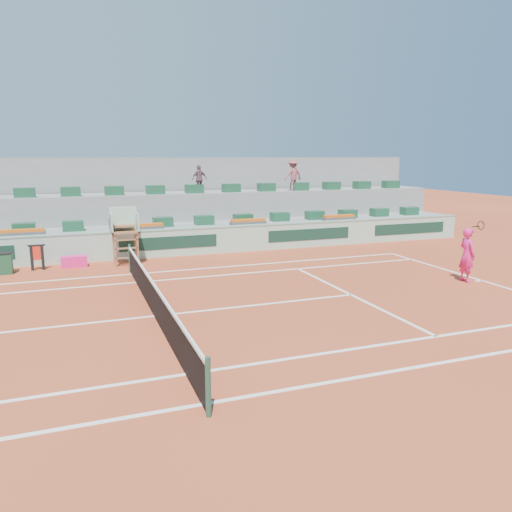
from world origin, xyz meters
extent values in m
plane|color=#A93E20|center=(0.00, 0.00, 0.00)|extent=(90.00, 90.00, 0.00)
cube|color=gray|center=(0.00, 10.70, 0.60)|extent=(36.00, 4.00, 1.20)
cube|color=gray|center=(0.00, 12.30, 1.30)|extent=(36.00, 2.40, 2.60)
cube|color=gray|center=(0.00, 13.90, 2.20)|extent=(36.00, 0.40, 4.40)
cube|color=#FE2185|center=(-2.06, 7.63, 0.23)|extent=(1.02, 0.45, 0.45)
imported|color=#7B525D|center=(4.27, 11.66, 3.32)|extent=(0.90, 0.54, 1.43)
imported|color=#9D4E56|center=(9.59, 11.73, 3.46)|extent=(1.24, 0.89, 1.73)
cube|color=white|center=(11.88, 0.00, 0.01)|extent=(0.12, 10.97, 0.01)
cube|color=white|center=(0.00, -5.49, 0.01)|extent=(23.77, 0.12, 0.01)
cube|color=white|center=(0.00, 5.49, 0.01)|extent=(23.77, 0.12, 0.01)
cube|color=white|center=(0.00, -4.12, 0.01)|extent=(23.77, 0.12, 0.01)
cube|color=white|center=(0.00, 4.12, 0.01)|extent=(23.77, 0.12, 0.01)
cube|color=white|center=(6.40, 0.00, 0.01)|extent=(0.12, 8.23, 0.01)
cube|color=white|center=(0.00, 0.00, 0.01)|extent=(12.80, 0.12, 0.01)
cube|color=white|center=(11.73, 0.00, 0.01)|extent=(0.30, 0.12, 0.01)
cube|color=black|center=(0.00, 0.00, 0.46)|extent=(0.03, 11.87, 0.92)
cube|color=white|center=(0.00, 0.00, 0.95)|extent=(0.06, 11.87, 0.07)
cylinder|color=#214D38|center=(0.00, -5.94, 0.55)|extent=(0.10, 0.10, 1.10)
cylinder|color=#214D38|center=(0.00, 5.94, 0.55)|extent=(0.10, 0.10, 1.10)
cube|color=#A4CEB5|center=(0.00, 8.50, 0.60)|extent=(36.00, 0.30, 1.20)
cube|color=#7CA792|center=(0.00, 8.50, 1.23)|extent=(36.00, 0.34, 0.06)
cube|color=#143729|center=(2.00, 8.34, 0.65)|extent=(4.40, 0.02, 0.56)
cube|color=#143729|center=(9.00, 8.34, 0.65)|extent=(4.40, 0.02, 0.56)
cube|color=#143729|center=(15.00, 8.34, 0.65)|extent=(4.40, 0.02, 0.56)
cube|color=brown|center=(-0.45, 7.05, 0.68)|extent=(0.08, 0.08, 1.35)
cube|color=brown|center=(0.45, 7.05, 0.68)|extent=(0.08, 0.08, 1.35)
cube|color=brown|center=(-0.45, 7.75, 0.68)|extent=(0.08, 0.08, 1.35)
cube|color=brown|center=(0.45, 7.75, 0.68)|extent=(0.08, 0.08, 1.35)
cube|color=brown|center=(0.00, 7.40, 1.39)|extent=(1.10, 0.90, 0.08)
cube|color=#A4CEB5|center=(0.00, 7.78, 1.90)|extent=(1.10, 0.08, 1.00)
cube|color=#A4CEB5|center=(-0.52, 7.40, 1.75)|extent=(0.06, 0.90, 0.80)
cube|color=#A4CEB5|center=(0.52, 7.40, 1.75)|extent=(0.06, 0.90, 0.80)
cube|color=brown|center=(0.00, 7.50, 1.63)|extent=(0.80, 0.60, 0.08)
cube|color=brown|center=(0.00, 7.05, 0.35)|extent=(0.90, 0.08, 0.06)
cube|color=brown|center=(0.00, 7.05, 0.75)|extent=(0.90, 0.08, 0.06)
cube|color=brown|center=(0.00, 7.05, 1.10)|extent=(0.90, 0.08, 0.06)
cube|color=#1A4F31|center=(-4.00, 9.80, 1.42)|extent=(0.90, 0.60, 0.44)
cube|color=#1A4F31|center=(-2.00, 9.80, 1.42)|extent=(0.90, 0.60, 0.44)
cube|color=#1A4F31|center=(0.00, 9.80, 1.42)|extent=(0.90, 0.60, 0.44)
cube|color=#1A4F31|center=(2.00, 9.80, 1.42)|extent=(0.90, 0.60, 0.44)
cube|color=#1A4F31|center=(4.00, 9.80, 1.42)|extent=(0.90, 0.60, 0.44)
cube|color=#1A4F31|center=(6.00, 9.80, 1.42)|extent=(0.90, 0.60, 0.44)
cube|color=#1A4F31|center=(8.00, 9.80, 1.42)|extent=(0.90, 0.60, 0.44)
cube|color=#1A4F31|center=(10.00, 9.80, 1.42)|extent=(0.90, 0.60, 0.44)
cube|color=#1A4F31|center=(12.00, 9.80, 1.42)|extent=(0.90, 0.60, 0.44)
cube|color=#1A4F31|center=(14.00, 9.80, 1.42)|extent=(0.90, 0.60, 0.44)
cube|color=#1A4F31|center=(16.00, 9.80, 1.42)|extent=(0.90, 0.60, 0.44)
cube|color=#1A4F31|center=(-4.00, 11.70, 2.82)|extent=(0.90, 0.60, 0.44)
cube|color=#1A4F31|center=(-2.00, 11.70, 2.82)|extent=(0.90, 0.60, 0.44)
cube|color=#1A4F31|center=(0.00, 11.70, 2.82)|extent=(0.90, 0.60, 0.44)
cube|color=#1A4F31|center=(2.00, 11.70, 2.82)|extent=(0.90, 0.60, 0.44)
cube|color=#1A4F31|center=(4.00, 11.70, 2.82)|extent=(0.90, 0.60, 0.44)
cube|color=#1A4F31|center=(6.00, 11.70, 2.82)|extent=(0.90, 0.60, 0.44)
cube|color=#1A4F31|center=(8.00, 11.70, 2.82)|extent=(0.90, 0.60, 0.44)
cube|color=#1A4F31|center=(10.00, 11.70, 2.82)|extent=(0.90, 0.60, 0.44)
cube|color=#1A4F31|center=(12.00, 11.70, 2.82)|extent=(0.90, 0.60, 0.44)
cube|color=#1A4F31|center=(14.00, 11.70, 2.82)|extent=(0.90, 0.60, 0.44)
cube|color=#1A4F31|center=(16.00, 11.70, 2.82)|extent=(0.90, 0.60, 0.44)
cube|color=#4F4F4F|center=(-4.00, 9.00, 1.28)|extent=(1.80, 0.36, 0.16)
cube|color=#DB5B12|center=(-4.00, 9.00, 1.42)|extent=(1.70, 0.32, 0.12)
cube|color=#4F4F4F|center=(1.00, 9.00, 1.28)|extent=(1.80, 0.36, 0.16)
cube|color=#DB5B12|center=(1.00, 9.00, 1.42)|extent=(1.70, 0.32, 0.12)
cube|color=#4F4F4F|center=(6.00, 9.00, 1.28)|extent=(1.80, 0.36, 0.16)
cube|color=#DB5B12|center=(6.00, 9.00, 1.42)|extent=(1.70, 0.32, 0.12)
cube|color=#4F4F4F|center=(11.00, 9.00, 1.28)|extent=(1.80, 0.36, 0.16)
cube|color=#DB5B12|center=(11.00, 9.00, 1.42)|extent=(1.70, 0.32, 0.12)
cube|color=#17462A|center=(-4.63, 7.30, 0.40)|extent=(0.64, 0.55, 0.80)
cube|color=black|center=(-4.63, 7.30, 0.82)|extent=(0.68, 0.58, 0.04)
cube|color=black|center=(-3.62, 7.52, 0.50)|extent=(0.11, 0.11, 1.00)
cube|color=black|center=(-3.22, 7.52, 0.50)|extent=(0.11, 0.11, 1.00)
cube|color=black|center=(-3.42, 7.52, 1.00)|extent=(0.64, 0.09, 0.06)
cube|color=red|center=(-3.42, 7.50, 0.70)|extent=(0.47, 0.04, 0.56)
imported|color=#FE2185|center=(11.23, 0.15, 0.98)|extent=(0.52, 0.75, 1.96)
cylinder|color=black|center=(11.23, -0.15, 2.05)|extent=(0.03, 0.35, 0.09)
torus|color=black|center=(11.23, -0.37, 2.12)|extent=(0.31, 0.08, 0.31)
camera|label=1|loc=(-1.99, -13.71, 4.45)|focal=35.00mm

